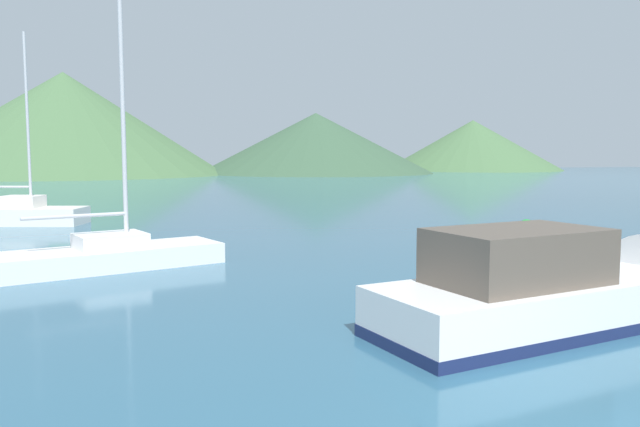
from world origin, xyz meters
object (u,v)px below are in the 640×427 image
Objects in this scene: sailboat_middle at (23,213)px; buoy_marker at (526,235)px; motorboat_near at (560,293)px; sailboat_inner at (111,252)px.

buoy_marker is at bearing -17.93° from sailboat_middle.
motorboat_near reaches higher than buoy_marker.
buoy_marker is at bearing -17.13° from sailboat_inner.
sailboat_inner is at bearing -178.31° from buoy_marker.
sailboat_inner is 10.94× the size of buoy_marker.
buoy_marker is (13.06, 0.38, -0.06)m from sailboat_inner.
motorboat_near is at bearing -42.70° from sailboat_middle.
motorboat_near is 9.86m from buoy_marker.
sailboat_middle reaches higher than motorboat_near.
motorboat_near is 0.74× the size of sailboat_inner.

